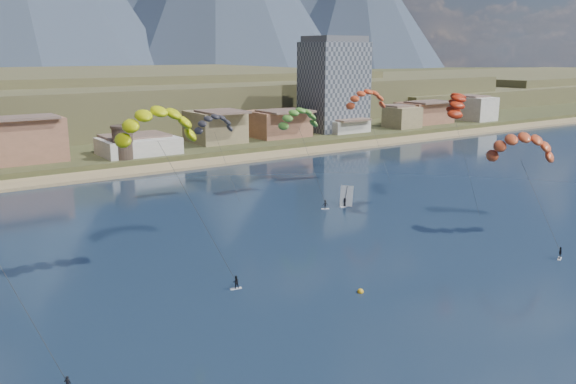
{
  "coord_description": "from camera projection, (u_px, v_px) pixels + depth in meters",
  "views": [
    {
      "loc": [
        -45.37,
        -34.15,
        29.07
      ],
      "look_at": [
        0.0,
        32.0,
        10.0
      ],
      "focal_mm": 37.1,
      "sensor_mm": 36.0,
      "label": 1
    }
  ],
  "objects": [
    {
      "name": "watchtower",
      "position": [
        123.0,
        142.0,
        151.83
      ],
      "size": [
        5.82,
        5.82,
        8.6
      ],
      "color": "#47382D",
      "rests_on": "ground"
    },
    {
      "name": "buoy",
      "position": [
        360.0,
        292.0,
        73.35
      ],
      "size": [
        0.78,
        0.78,
        0.78
      ],
      "color": "gold",
      "rests_on": "ground"
    },
    {
      "name": "beach",
      "position": [
        116.0,
        173.0,
        144.07
      ],
      "size": [
        2200.0,
        12.0,
        0.9
      ],
      "color": "tan",
      "rests_on": "ground"
    },
    {
      "name": "windsurfer",
      "position": [
        346.0,
        200.0,
        113.59
      ],
      "size": [
        2.26,
        2.45,
        4.03
      ],
      "color": "silver",
      "rests_on": "ground"
    },
    {
      "name": "distant_kite_red",
      "position": [
        455.0,
        101.0,
        108.62
      ],
      "size": [
        9.64,
        9.28,
        23.05
      ],
      "color": "#262626",
      "rests_on": "ground"
    },
    {
      "name": "ground",
      "position": [
        470.0,
        351.0,
        59.09
      ],
      "size": [
        2400.0,
        2400.0,
        0.0
      ],
      "primitive_type": "plane",
      "color": "black",
      "rests_on": "ground"
    },
    {
      "name": "apartment_tower",
      "position": [
        334.0,
        84.0,
        204.43
      ],
      "size": [
        20.0,
        16.0,
        32.0
      ],
      "color": "gray",
      "rests_on": "ground"
    },
    {
      "name": "distant_kite_dark",
      "position": [
        214.0,
        120.0,
        119.3
      ],
      "size": [
        8.63,
        5.69,
        18.36
      ],
      "color": "#262626",
      "rests_on": "ground"
    },
    {
      "name": "kitesurfer_yellow",
      "position": [
        157.0,
        120.0,
        77.29
      ],
      "size": [
        11.48,
        15.01,
        24.42
      ],
      "color": "silver",
      "rests_on": "ground"
    },
    {
      "name": "kitesurfer_green",
      "position": [
        299.0,
        116.0,
        121.95
      ],
      "size": [
        9.85,
        16.9,
        20.96
      ],
      "color": "silver",
      "rests_on": "ground"
    },
    {
      "name": "kitesurfer_orange",
      "position": [
        522.0,
        142.0,
        96.44
      ],
      "size": [
        14.25,
        18.9,
        20.24
      ],
      "color": "silver",
      "rests_on": "ground"
    },
    {
      "name": "foothills",
      "position": [
        68.0,
        99.0,
        255.82
      ],
      "size": [
        940.0,
        210.0,
        18.0
      ],
      "color": "brown",
      "rests_on": "ground"
    },
    {
      "name": "distant_kite_orange",
      "position": [
        367.0,
        96.0,
        134.24
      ],
      "size": [
        10.61,
        6.92,
        22.2
      ],
      "color": "#262626",
      "rests_on": "ground"
    }
  ]
}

